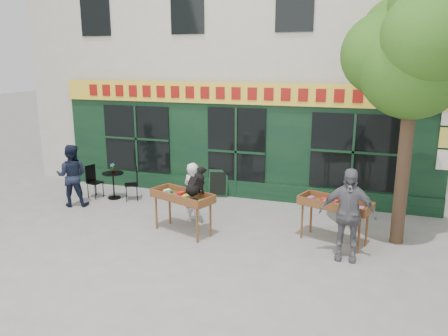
% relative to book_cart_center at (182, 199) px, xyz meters
% --- Properties ---
extents(ground, '(80.00, 80.00, 0.00)m').
position_rel_book_cart_center_xyz_m(ground, '(0.35, 0.69, -0.82)').
color(ground, slate).
rests_on(ground, ground).
extents(building, '(14.00, 7.26, 10.00)m').
position_rel_book_cart_center_xyz_m(building, '(0.35, 6.66, 4.15)').
color(building, beige).
rests_on(building, ground).
extents(street_tree, '(3.05, 2.90, 5.60)m').
position_rel_book_cart_center_xyz_m(street_tree, '(4.69, 1.05, 3.29)').
color(street_tree, '#382619').
rests_on(street_tree, ground).
extents(book_cart_center, '(1.62, 1.10, 0.99)m').
position_rel_book_cart_center_xyz_m(book_cart_center, '(0.00, 0.00, 0.00)').
color(book_cart_center, brown).
rests_on(book_cart_center, ground).
extents(dog, '(0.53, 0.68, 0.60)m').
position_rel_book_cart_center_xyz_m(dog, '(0.35, -0.05, 0.47)').
color(dog, black).
rests_on(dog, book_cart_center).
extents(woman, '(0.65, 0.53, 1.52)m').
position_rel_book_cart_center_xyz_m(woman, '(0.00, 0.65, -0.06)').
color(woman, silver).
rests_on(woman, ground).
extents(book_cart_right, '(1.62, 1.08, 0.99)m').
position_rel_book_cart_center_xyz_m(book_cart_right, '(3.33, 0.54, 0.00)').
color(book_cart_right, brown).
rests_on(book_cart_right, ground).
extents(man_right, '(1.11, 0.47, 1.88)m').
position_rel_book_cart_center_xyz_m(man_right, '(3.63, -0.21, 0.12)').
color(man_right, '#5A5A5F').
rests_on(man_right, ground).
extents(bistro_table, '(0.60, 0.60, 0.76)m').
position_rel_book_cart_center_xyz_m(bistro_table, '(-2.94, 1.75, -0.28)').
color(bistro_table, black).
rests_on(bistro_table, ground).
extents(bistro_chair_left, '(0.44, 0.43, 0.95)m').
position_rel_book_cart_center_xyz_m(bistro_chair_left, '(-3.58, 1.67, -0.26)').
color(bistro_chair_left, black).
rests_on(bistro_chair_left, ground).
extents(bistro_chair_right, '(0.50, 0.50, 0.95)m').
position_rel_book_cart_center_xyz_m(bistro_chair_right, '(-2.32, 1.84, -0.26)').
color(bistro_chair_right, black).
rests_on(bistro_chair_right, ground).
extents(potted_plant, '(0.15, 0.11, 0.28)m').
position_rel_book_cart_center_xyz_m(potted_plant, '(-2.94, 1.75, 0.08)').
color(potted_plant, gray).
rests_on(potted_plant, bistro_table).
extents(man_left, '(1.01, 0.90, 1.70)m').
position_rel_book_cart_center_xyz_m(man_left, '(-3.64, 0.85, 0.03)').
color(man_left, black).
rests_on(man_left, ground).
extents(chalkboard, '(0.59, 0.30, 0.79)m').
position_rel_book_cart_center_xyz_m(chalkboard, '(-0.16, 2.88, -0.42)').
color(chalkboard, black).
rests_on(chalkboard, ground).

